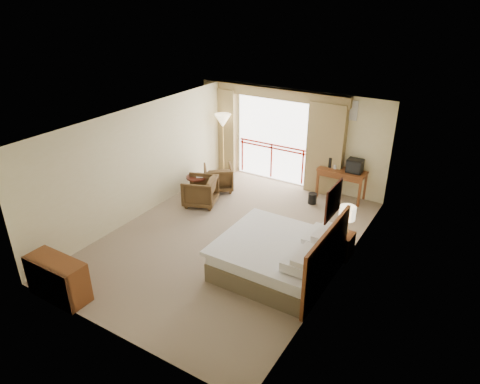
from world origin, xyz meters
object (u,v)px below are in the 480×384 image
Objects in this scene: nightstand at (343,245)px; tv at (355,166)px; wastebasket at (312,198)px; desk at (343,175)px; armchair_far at (219,189)px; table_lamp at (347,213)px; dresser at (58,279)px; side_table at (197,183)px; armchair_near at (201,204)px; floor_lamp at (223,123)px; bed at (279,256)px.

tv is at bearing 105.81° from nightstand.
desk is at bearing 55.87° from wastebasket.
armchair_far reaches higher than wastebasket.
table_lamp is 1.52× the size of tv.
desk reaches higher than dresser.
dresser reaches higher than wastebasket.
side_table is (-3.31, -2.02, -0.22)m from desk.
tv is at bearing 104.03° from armchair_near.
table_lamp is 4.39m from armchair_far.
floor_lamp is (-3.87, -0.28, 0.61)m from tv.
desk is 3.20× the size of tv.
nightstand is 4.35m from side_table.
wastebasket is at bearing -121.60° from desk.
tv is at bearing -8.79° from desk.
side_table is at bearing -155.70° from wastebasket.
table_lamp is 2.86m from desk.
side_table is (-4.29, 0.64, -0.59)m from table_lamp.
floor_lamp is 1.58× the size of dresser.
side_table is (-0.33, 0.30, 0.41)m from armchair_near.
wastebasket is 3.08m from side_table.
side_table is 4.65m from dresser.
armchair_far is at bearing 140.76° from bed.
desk is 1.59× the size of armchair_far.
dresser is (-3.27, -6.60, -0.59)m from tv.
tv is at bearing 161.62° from armchair_far.
dresser is at bearing -84.62° from floor_lamp.
floor_lamp reaches higher than armchair_far.
side_table is at bearing 171.47° from table_lamp.
tv is at bearing 86.89° from bed.
desk is 3.42m from armchair_far.
side_table is (-3.61, -1.96, -0.58)m from tv.
tv is 0.65× the size of side_table.
dresser is at bearing -138.21° from bed.
desk is at bearing 5.52° from floor_lamp.
tv is 7.39m from dresser.
table_lamp reaches higher than armchair_far.
nightstand is 5.58m from dresser.
floor_lamp reaches higher than wastebasket.
nightstand is (0.89, 1.21, -0.11)m from bed.
bed is 5.46× the size of tv.
bed is 3.90m from side_table.
floor_lamp reaches higher than side_table.
table_lamp reaches higher than wastebasket.
armchair_near is at bearing -139.57° from desk.
floor_lamp is at bearing -102.95° from armchair_far.
desk is 2.09× the size of side_table.
armchair_near is (-3.07, 1.60, -0.38)m from bed.
desk is at bearing 110.18° from table_lamp.
armchair_far is at bearing -141.97° from tv.
tv is 3.92m from floor_lamp.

